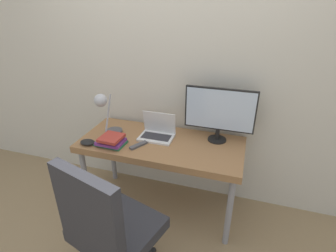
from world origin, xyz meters
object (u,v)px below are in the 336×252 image
Objects in this scene: monitor at (220,112)px; book_stack at (111,141)px; office_chair at (107,225)px; laptop at (157,132)px; desk_lamp at (104,109)px; game_controller at (88,142)px.

monitor reaches higher than book_stack.
laptop is at bearing 89.28° from office_chair.
monitor is 0.96m from book_stack.
laptop is at bearing 19.69° from desk_lamp.
monitor is 1.24m from office_chair.
office_chair is (-0.01, -0.93, -0.21)m from laptop.
book_stack is (0.09, -0.10, -0.24)m from desk_lamp.
desk_lamp is 3.25× the size of game_controller.
laptop is 2.29× the size of game_controller.
office_chair is (0.41, -0.77, -0.44)m from desk_lamp.
desk_lamp is (-0.42, -0.15, 0.24)m from laptop.
office_chair is (-0.54, -1.03, -0.43)m from monitor.
laptop reaches higher than book_stack.
game_controller is at bearing -123.91° from desk_lamp.
monitor is at bearing 21.55° from game_controller.
monitor is at bearing 62.58° from office_chair.
laptop is at bearing 30.20° from game_controller.
book_stack is at bearing -142.56° from laptop.
book_stack is at bearing 115.31° from office_chair.
book_stack is 0.21m from game_controller.
monitor is at bearing 22.90° from book_stack.
laptop is 0.51m from desk_lamp.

